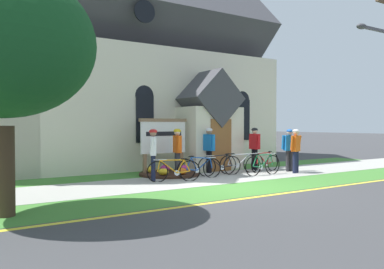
{
  "coord_description": "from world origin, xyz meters",
  "views": [
    {
      "loc": [
        -7.27,
        -9.06,
        1.87
      ],
      "look_at": [
        0.29,
        2.87,
        1.51
      ],
      "focal_mm": 36.18,
      "sensor_mm": 36.0,
      "label": 1
    }
  ],
  "objects_px": {
    "church_sign": "(164,138)",
    "bicycle_orange": "(265,162)",
    "bicycle_silver": "(174,171)",
    "roadside_conifer": "(218,90)",
    "cyclist_in_blue_jersey": "(209,146)",
    "bicycle_red": "(220,165)",
    "bicycle_blue": "(263,165)",
    "cyclist_in_red_jersey": "(255,145)",
    "bicycle_white": "(199,168)",
    "cyclist_in_green_jersey": "(153,150)",
    "bicycle_green": "(240,163)",
    "cyclist_in_yellow_jersey": "(177,148)",
    "verge_sapling": "(3,44)",
    "cyclist_in_white_jersey": "(290,147)",
    "cyclist_in_orange_jersey": "(296,147)"
  },
  "relations": [
    {
      "from": "bicycle_blue",
      "to": "bicycle_green",
      "type": "bearing_deg",
      "value": 112.77
    },
    {
      "from": "bicycle_orange",
      "to": "verge_sapling",
      "type": "bearing_deg",
      "value": -164.17
    },
    {
      "from": "cyclist_in_blue_jersey",
      "to": "cyclist_in_green_jersey",
      "type": "distance_m",
      "value": 2.85
    },
    {
      "from": "bicycle_red",
      "to": "verge_sapling",
      "type": "distance_m",
      "value": 8.55
    },
    {
      "from": "cyclist_in_white_jersey",
      "to": "verge_sapling",
      "type": "relative_size",
      "value": 0.34
    },
    {
      "from": "cyclist_in_red_jersey",
      "to": "roadside_conifer",
      "type": "bearing_deg",
      "value": 64.36
    },
    {
      "from": "bicycle_orange",
      "to": "cyclist_in_white_jersey",
      "type": "distance_m",
      "value": 1.16
    },
    {
      "from": "bicycle_silver",
      "to": "bicycle_blue",
      "type": "bearing_deg",
      "value": -5.19
    },
    {
      "from": "bicycle_green",
      "to": "bicycle_red",
      "type": "bearing_deg",
      "value": -171.87
    },
    {
      "from": "bicycle_red",
      "to": "cyclist_in_yellow_jersey",
      "type": "xyz_separation_m",
      "value": [
        -1.39,
        0.72,
        0.64
      ]
    },
    {
      "from": "cyclist_in_yellow_jersey",
      "to": "bicycle_red",
      "type": "bearing_deg",
      "value": -27.18
    },
    {
      "from": "bicycle_blue",
      "to": "cyclist_in_blue_jersey",
      "type": "bearing_deg",
      "value": 130.25
    },
    {
      "from": "bicycle_red",
      "to": "bicycle_white",
      "type": "relative_size",
      "value": 1.05
    },
    {
      "from": "cyclist_in_blue_jersey",
      "to": "cyclist_in_white_jersey",
      "type": "relative_size",
      "value": 1.03
    },
    {
      "from": "cyclist_in_blue_jersey",
      "to": "church_sign",
      "type": "bearing_deg",
      "value": 156.68
    },
    {
      "from": "church_sign",
      "to": "roadside_conifer",
      "type": "xyz_separation_m",
      "value": [
        7.46,
        6.75,
        2.67
      ]
    },
    {
      "from": "bicycle_green",
      "to": "bicycle_silver",
      "type": "bearing_deg",
      "value": -170.09
    },
    {
      "from": "bicycle_green",
      "to": "church_sign",
      "type": "bearing_deg",
      "value": 151.82
    },
    {
      "from": "cyclist_in_blue_jersey",
      "to": "bicycle_red",
      "type": "bearing_deg",
      "value": -96.5
    },
    {
      "from": "bicycle_green",
      "to": "cyclist_in_red_jersey",
      "type": "relative_size",
      "value": 1.03
    },
    {
      "from": "cyclist_in_white_jersey",
      "to": "cyclist_in_blue_jersey",
      "type": "bearing_deg",
      "value": 156.54
    },
    {
      "from": "bicycle_blue",
      "to": "roadside_conifer",
      "type": "relative_size",
      "value": 0.27
    },
    {
      "from": "bicycle_blue",
      "to": "bicycle_orange",
      "type": "height_order",
      "value": "bicycle_orange"
    },
    {
      "from": "bicycle_red",
      "to": "bicycle_silver",
      "type": "bearing_deg",
      "value": -169.23
    },
    {
      "from": "church_sign",
      "to": "bicycle_green",
      "type": "relative_size",
      "value": 1.17
    },
    {
      "from": "bicycle_green",
      "to": "bicycle_white",
      "type": "xyz_separation_m",
      "value": [
        -2.1,
        -0.36,
        -0.01
      ]
    },
    {
      "from": "church_sign",
      "to": "bicycle_orange",
      "type": "distance_m",
      "value": 4.18
    },
    {
      "from": "roadside_conifer",
      "to": "verge_sapling",
      "type": "height_order",
      "value": "roadside_conifer"
    },
    {
      "from": "cyclist_in_orange_jersey",
      "to": "cyclist_in_blue_jersey",
      "type": "relative_size",
      "value": 0.97
    },
    {
      "from": "cyclist_in_orange_jersey",
      "to": "cyclist_in_yellow_jersey",
      "type": "xyz_separation_m",
      "value": [
        -4.31,
        1.7,
        0.02
      ]
    },
    {
      "from": "bicycle_blue",
      "to": "cyclist_in_blue_jersey",
      "type": "xyz_separation_m",
      "value": [
        -1.33,
        1.58,
        0.65
      ]
    },
    {
      "from": "bicycle_green",
      "to": "cyclist_in_yellow_jersey",
      "type": "distance_m",
      "value": 2.59
    },
    {
      "from": "bicycle_red",
      "to": "bicycle_green",
      "type": "xyz_separation_m",
      "value": [
        1.05,
        0.15,
        0.0
      ]
    },
    {
      "from": "bicycle_silver",
      "to": "verge_sapling",
      "type": "bearing_deg",
      "value": -156.18
    },
    {
      "from": "church_sign",
      "to": "cyclist_in_red_jersey",
      "type": "relative_size",
      "value": 1.21
    },
    {
      "from": "bicycle_silver",
      "to": "cyclist_in_red_jersey",
      "type": "height_order",
      "value": "cyclist_in_red_jersey"
    },
    {
      "from": "church_sign",
      "to": "cyclist_in_orange_jersey",
      "type": "height_order",
      "value": "church_sign"
    },
    {
      "from": "bicycle_red",
      "to": "bicycle_white",
      "type": "bearing_deg",
      "value": -168.73
    },
    {
      "from": "bicycle_blue",
      "to": "bicycle_white",
      "type": "bearing_deg",
      "value": 167.83
    },
    {
      "from": "bicycle_blue",
      "to": "cyclist_in_blue_jersey",
      "type": "distance_m",
      "value": 2.17
    },
    {
      "from": "cyclist_in_white_jersey",
      "to": "bicycle_orange",
      "type": "bearing_deg",
      "value": 151.17
    },
    {
      "from": "bicycle_red",
      "to": "bicycle_orange",
      "type": "bearing_deg",
      "value": 0.08
    },
    {
      "from": "bicycle_red",
      "to": "bicycle_white",
      "type": "xyz_separation_m",
      "value": [
        -1.04,
        -0.21,
        -0.01
      ]
    },
    {
      "from": "cyclist_in_orange_jersey",
      "to": "cyclist_in_yellow_jersey",
      "type": "height_order",
      "value": "cyclist_in_yellow_jersey"
    },
    {
      "from": "bicycle_white",
      "to": "cyclist_in_white_jersey",
      "type": "bearing_deg",
      "value": -3.65
    },
    {
      "from": "bicycle_green",
      "to": "cyclist_in_white_jersey",
      "type": "xyz_separation_m",
      "value": [
        2.05,
        -0.62,
        0.62
      ]
    },
    {
      "from": "bicycle_silver",
      "to": "roadside_conifer",
      "type": "relative_size",
      "value": 0.26
    },
    {
      "from": "bicycle_white",
      "to": "cyclist_in_green_jersey",
      "type": "distance_m",
      "value": 1.78
    },
    {
      "from": "cyclist_in_orange_jersey",
      "to": "bicycle_red",
      "type": "bearing_deg",
      "value": 161.39
    },
    {
      "from": "bicycle_red",
      "to": "cyclist_in_red_jersey",
      "type": "height_order",
      "value": "cyclist_in_red_jersey"
    }
  ]
}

